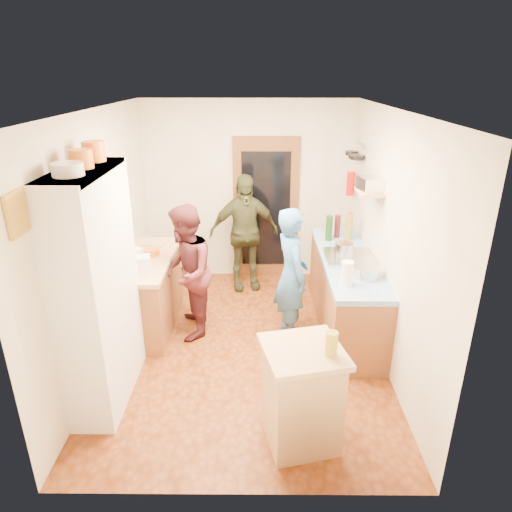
{
  "coord_description": "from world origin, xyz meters",
  "views": [
    {
      "loc": [
        0.15,
        -4.48,
        2.94
      ],
      "look_at": [
        0.12,
        0.15,
        1.05
      ],
      "focal_mm": 32.0,
      "sensor_mm": 36.0,
      "label": 1
    }
  ],
  "objects_px": {
    "hutch_body": "(98,291)",
    "island_base": "(301,398)",
    "right_counter_base": "(345,293)",
    "person_hob": "(295,276)",
    "person_left": "(189,272)",
    "person_back": "(245,233)"
  },
  "relations": [
    {
      "from": "hutch_body",
      "to": "island_base",
      "type": "xyz_separation_m",
      "value": [
        1.8,
        -0.63,
        -0.67
      ]
    },
    {
      "from": "hutch_body",
      "to": "right_counter_base",
      "type": "height_order",
      "value": "hutch_body"
    },
    {
      "from": "right_counter_base",
      "to": "island_base",
      "type": "xyz_separation_m",
      "value": [
        -0.7,
        -1.93,
        0.01
      ]
    },
    {
      "from": "person_hob",
      "to": "person_left",
      "type": "height_order",
      "value": "person_left"
    },
    {
      "from": "right_counter_base",
      "to": "person_left",
      "type": "relative_size",
      "value": 1.39
    },
    {
      "from": "person_hob",
      "to": "person_back",
      "type": "height_order",
      "value": "person_back"
    },
    {
      "from": "person_hob",
      "to": "person_back",
      "type": "relative_size",
      "value": 0.95
    },
    {
      "from": "right_counter_base",
      "to": "person_hob",
      "type": "xyz_separation_m",
      "value": [
        -0.64,
        -0.3,
        0.37
      ]
    },
    {
      "from": "hutch_body",
      "to": "person_hob",
      "type": "height_order",
      "value": "hutch_body"
    },
    {
      "from": "island_base",
      "to": "person_back",
      "type": "bearing_deg",
      "value": 100.43
    },
    {
      "from": "hutch_body",
      "to": "person_left",
      "type": "distance_m",
      "value": 1.32
    },
    {
      "from": "right_counter_base",
      "to": "person_left",
      "type": "xyz_separation_m",
      "value": [
        -1.86,
        -0.19,
        0.37
      ]
    },
    {
      "from": "person_back",
      "to": "right_counter_base",
      "type": "bearing_deg",
      "value": -52.64
    },
    {
      "from": "island_base",
      "to": "hutch_body",
      "type": "bearing_deg",
      "value": 160.65
    },
    {
      "from": "person_back",
      "to": "hutch_body",
      "type": "bearing_deg",
      "value": -130.52
    },
    {
      "from": "hutch_body",
      "to": "person_back",
      "type": "height_order",
      "value": "hutch_body"
    },
    {
      "from": "person_hob",
      "to": "person_back",
      "type": "distance_m",
      "value": 1.48
    },
    {
      "from": "island_base",
      "to": "person_back",
      "type": "distance_m",
      "value": 3.06
    },
    {
      "from": "hutch_body",
      "to": "person_back",
      "type": "xyz_separation_m",
      "value": [
        1.25,
        2.35,
        -0.27
      ]
    },
    {
      "from": "right_counter_base",
      "to": "person_back",
      "type": "height_order",
      "value": "person_back"
    },
    {
      "from": "right_counter_base",
      "to": "island_base",
      "type": "height_order",
      "value": "island_base"
    },
    {
      "from": "person_hob",
      "to": "person_left",
      "type": "distance_m",
      "value": 1.22
    }
  ]
}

